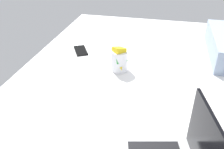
# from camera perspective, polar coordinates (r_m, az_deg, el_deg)

# --- Properties ---
(bed_mattress) EXTENTS (1.80, 1.40, 0.18)m
(bed_mattress) POSITION_cam_1_polar(r_m,az_deg,el_deg) (1.33, 9.24, -3.37)
(bed_mattress) COLOR white
(bed_mattress) RESTS_ON ground
(snack_cup) EXTENTS (0.10, 0.09, 0.14)m
(snack_cup) POSITION_cam_1_polar(r_m,az_deg,el_deg) (1.28, 1.73, 3.42)
(snack_cup) COLOR silver
(snack_cup) RESTS_ON bed_mattress
(cell_phone) EXTENTS (0.16, 0.13, 0.01)m
(cell_phone) POSITION_cam_1_polar(r_m,az_deg,el_deg) (1.53, -7.29, 5.54)
(cell_phone) COLOR black
(cell_phone) RESTS_ON bed_mattress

